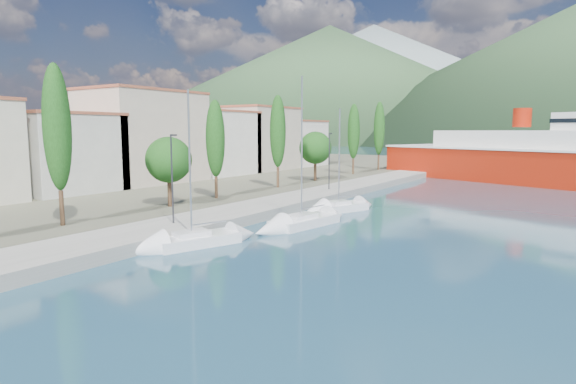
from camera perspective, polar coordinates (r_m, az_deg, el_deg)
The scene contains 9 objects.
ground at distance 130.77m, azimuth 25.99°, elevation 3.43°, with size 1400.00×1400.00×0.00m, color navy.
quay at distance 43.63m, azimuth -1.45°, elevation -1.55°, with size 5.00×88.00×0.80m, color gray.
land_strip at distance 77.46m, azimuth -20.97°, elevation 1.80°, with size 70.00×148.00×0.70m, color #565644.
town_buildings at distance 66.33m, azimuth -12.77°, elevation 5.78°, with size 9.20×69.20×11.30m.
tree_row at distance 52.33m, azimuth -2.71°, elevation 5.98°, with size 4.13×65.59×11.14m.
lamp_posts at distance 33.63m, azimuth -13.51°, elevation 1.94°, with size 0.15×46.14×6.06m.
sailboat_near at distance 29.87m, azimuth -13.77°, elevation -6.11°, with size 4.48×7.53×10.38m.
sailboat_mid at distance 34.65m, azimuth -0.11°, elevation -4.05°, with size 3.41×8.46×11.84m.
sailboat_far at distance 41.92m, azimuth 4.70°, elevation -2.10°, with size 4.30×7.01×9.83m.
Camera 1 is at (15.18, -9.69, 7.09)m, focal length 30.00 mm.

